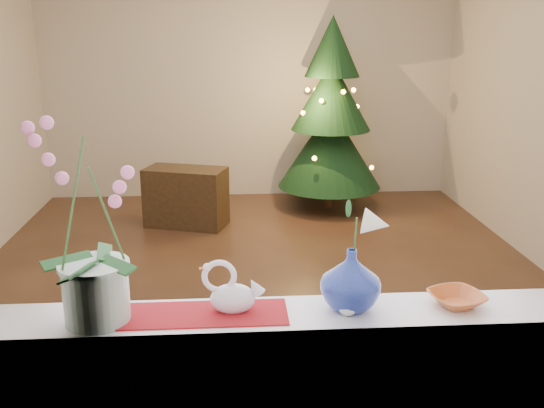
% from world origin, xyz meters
% --- Properties ---
extents(ground, '(5.00, 5.00, 0.00)m').
position_xyz_m(ground, '(0.00, 0.00, 0.00)').
color(ground, '#372016').
rests_on(ground, ground).
extents(wall_back, '(4.50, 0.10, 2.70)m').
position_xyz_m(wall_back, '(0.00, 2.50, 1.35)').
color(wall_back, beige).
rests_on(wall_back, ground).
extents(wall_front, '(4.50, 0.10, 2.70)m').
position_xyz_m(wall_front, '(0.00, -2.50, 1.35)').
color(wall_front, beige).
rests_on(wall_front, ground).
extents(windowsill, '(2.20, 0.26, 0.04)m').
position_xyz_m(windowsill, '(0.00, -2.37, 0.90)').
color(windowsill, white).
rests_on(windowsill, window_apron).
extents(window_frame, '(2.22, 0.06, 1.60)m').
position_xyz_m(window_frame, '(0.00, -2.47, 1.70)').
color(window_frame, white).
rests_on(window_frame, windowsill).
extents(runner, '(0.70, 0.20, 0.01)m').
position_xyz_m(runner, '(-0.38, -2.37, 0.92)').
color(runner, maroon).
rests_on(runner, windowsill).
extents(orchid_pot, '(0.31, 0.31, 0.69)m').
position_xyz_m(orchid_pot, '(-0.67, -2.39, 1.26)').
color(orchid_pot, white).
rests_on(orchid_pot, windowsill).
extents(swan, '(0.23, 0.15, 0.18)m').
position_xyz_m(swan, '(-0.22, -2.35, 1.01)').
color(swan, silver).
rests_on(swan, windowsill).
extents(blue_vase, '(0.28, 0.28, 0.25)m').
position_xyz_m(blue_vase, '(0.19, -2.35, 1.05)').
color(blue_vase, navy).
rests_on(blue_vase, windowsill).
extents(lily, '(0.14, 0.08, 0.19)m').
position_xyz_m(lily, '(0.19, -2.35, 1.27)').
color(lily, silver).
rests_on(lily, blue_vase).
extents(paperweight, '(0.08, 0.08, 0.08)m').
position_xyz_m(paperweight, '(0.17, -2.40, 0.96)').
color(paperweight, white).
rests_on(paperweight, windowsill).
extents(amber_dish, '(0.20, 0.20, 0.04)m').
position_xyz_m(amber_dish, '(0.57, -2.36, 0.94)').
color(amber_dish, '#AC4D1F').
rests_on(amber_dish, windowsill).
extents(xmas_tree, '(1.11, 1.11, 1.98)m').
position_xyz_m(xmas_tree, '(0.82, 1.95, 0.99)').
color(xmas_tree, black).
rests_on(xmas_tree, ground).
extents(side_table, '(0.84, 0.59, 0.57)m').
position_xyz_m(side_table, '(-0.66, 1.40, 0.28)').
color(side_table, black).
rests_on(side_table, ground).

